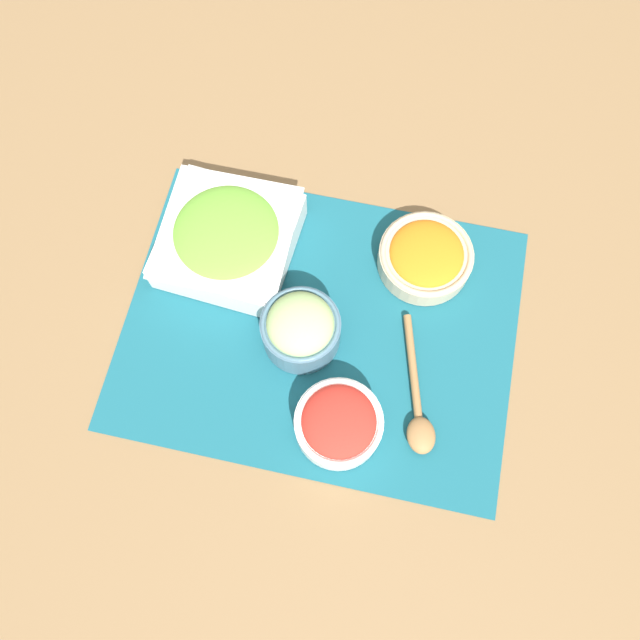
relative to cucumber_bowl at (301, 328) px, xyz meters
The scene contains 7 objects.
ground_plane 0.06m from the cucumber_bowl, 135.81° to the right, with size 3.00×3.00×0.00m, color olive.
placemat 0.06m from the cucumber_bowl, 135.81° to the right, with size 0.60×0.46×0.00m.
cucumber_bowl is the anchor object (origin of this frame).
carrot_bowl 0.23m from the cucumber_bowl, 135.01° to the right, with size 0.15×0.15×0.05m.
lettuce_bowl 0.19m from the cucumber_bowl, 40.32° to the right, with size 0.21×0.21×0.08m.
tomato_bowl 0.15m from the cucumber_bowl, 123.76° to the left, with size 0.13×0.13×0.06m.
wooden_spoon 0.21m from the cucumber_bowl, 157.35° to the left, with size 0.08×0.21×0.02m.
Camera 1 is at (-0.07, 0.31, 0.92)m, focal length 35.00 mm.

